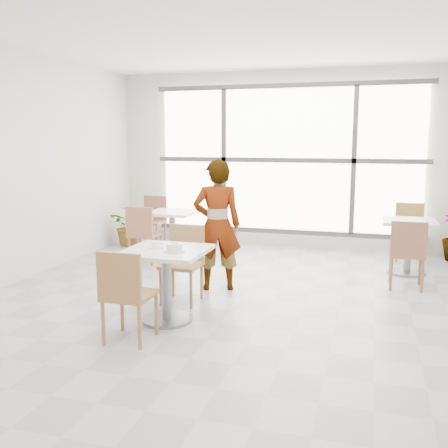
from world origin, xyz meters
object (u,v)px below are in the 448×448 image
(chair_near, at_px, (125,290))
(bg_table_left, at_px, (172,228))
(chair_far, at_px, (184,258))
(main_table, at_px, (166,271))
(bg_table_right, at_px, (408,239))
(bg_chair_left_far, at_px, (153,218))
(coffee_cup, at_px, (156,245))
(oatmeal_bowl, at_px, (175,247))
(bg_chair_right_far, at_px, (409,227))
(plant_left, at_px, (130,225))
(person, at_px, (217,225))
(bg_chair_left_near, at_px, (143,231))
(bg_chair_right_near, at_px, (408,250))

(chair_near, relative_size, bg_table_left, 1.16)
(chair_far, bearing_deg, main_table, -83.75)
(bg_table_right, bearing_deg, bg_chair_left_far, 170.25)
(chair_near, bearing_deg, main_table, -100.78)
(coffee_cup, bearing_deg, main_table, -16.09)
(chair_near, bearing_deg, oatmeal_bowl, -113.25)
(bg_chair_right_far, distance_m, plant_left, 4.62)
(person, bearing_deg, chair_near, 61.12)
(plant_left, bearing_deg, coffee_cup, -59.13)
(bg_chair_left_far, height_order, bg_chair_right_far, same)
(oatmeal_bowl, height_order, plant_left, oatmeal_bowl)
(chair_far, bearing_deg, bg_chair_left_far, 120.74)
(bg_table_left, bearing_deg, chair_near, -75.03)
(bg_chair_left_near, height_order, bg_chair_left_far, same)
(bg_table_right, relative_size, bg_chair_left_near, 0.86)
(bg_chair_left_far, bearing_deg, main_table, -63.64)
(coffee_cup, bearing_deg, bg_chair_right_near, 35.92)
(chair_near, relative_size, coffee_cup, 5.47)
(person, bearing_deg, bg_chair_right_near, 175.54)
(chair_near, distance_m, plant_left, 4.42)
(bg_chair_left_near, xyz_separation_m, plant_left, (-0.79, 1.16, -0.14))
(bg_chair_left_far, bearing_deg, chair_near, -68.89)
(oatmeal_bowl, xyz_separation_m, bg_chair_right_far, (2.41, 3.67, -0.29))
(chair_near, distance_m, coffee_cup, 0.74)
(plant_left, bearing_deg, chair_far, -52.57)
(coffee_cup, distance_m, bg_chair_left_far, 3.74)
(main_table, height_order, person, person)
(person, height_order, bg_chair_left_near, person)
(chair_near, xyz_separation_m, plant_left, (-1.96, 3.96, -0.14))
(coffee_cup, bearing_deg, bg_chair_left_far, 114.95)
(oatmeal_bowl, distance_m, bg_table_right, 3.64)
(chair_near, relative_size, bg_chair_right_far, 1.00)
(main_table, xyz_separation_m, oatmeal_bowl, (0.12, -0.07, 0.27))
(person, relative_size, bg_chair_right_far, 1.85)
(bg_chair_right_near, bearing_deg, person, 15.86)
(bg_chair_right_far, bearing_deg, plant_left, -176.43)
(bg_table_left, bearing_deg, plant_left, 145.94)
(coffee_cup, relative_size, bg_chair_right_far, 0.18)
(coffee_cup, height_order, bg_table_left, coffee_cup)
(person, relative_size, plant_left, 2.24)
(oatmeal_bowl, xyz_separation_m, bg_table_right, (2.34, 2.77, -0.31))
(person, relative_size, bg_table_left, 2.14)
(bg_chair_right_far, bearing_deg, chair_near, -121.99)
(bg_table_left, xyz_separation_m, bg_chair_right_near, (3.39, -0.71, 0.01))
(main_table, relative_size, bg_chair_left_near, 0.92)
(bg_table_left, bearing_deg, coffee_cup, -71.18)
(chair_far, distance_m, bg_table_left, 2.09)
(chair_near, height_order, bg_chair_right_far, same)
(plant_left, bearing_deg, bg_chair_left_near, -55.73)
(coffee_cup, distance_m, bg_chair_left_near, 2.43)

